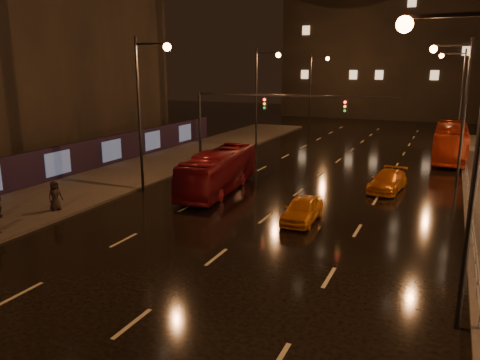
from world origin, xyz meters
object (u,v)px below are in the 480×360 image
at_px(bus_red, 219,171).
at_px(taxi_far, 388,181).
at_px(taxi_near, 302,209).
at_px(bus_curb, 451,142).
at_px(pedestrian_c, 55,196).

height_order(bus_red, taxi_far, bus_red).
bearing_deg(taxi_near, bus_curb, 71.52).
bearing_deg(bus_curb, bus_red, -127.42).
bearing_deg(pedestrian_c, bus_curb, -24.96).
xyz_separation_m(bus_red, pedestrian_c, (-6.28, -8.20, -0.36)).
relative_size(bus_red, bus_curb, 0.86).
bearing_deg(bus_red, taxi_far, 17.90).
relative_size(bus_curb, pedestrian_c, 6.69).
bearing_deg(bus_curb, taxi_far, -105.08).
bearing_deg(taxi_far, taxi_near, -104.38).
relative_size(bus_red, taxi_far, 2.12).
height_order(bus_red, bus_curb, bus_curb).
relative_size(taxi_near, pedestrian_c, 2.34).
xyz_separation_m(bus_curb, taxi_far, (-3.67, -13.75, -0.92)).
relative_size(bus_curb, taxi_far, 2.48).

